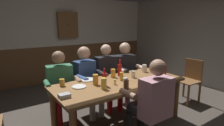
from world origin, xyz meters
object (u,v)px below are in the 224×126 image
object	(u,v)px
plate_1	(79,87)
pint_glass_3	(144,68)
bottle_1	(120,69)
person_2	(108,74)
dining_table	(120,87)
pint_glass_6	(121,76)
person_1	(87,77)
wall_dart_cabinet	(68,25)
pint_glass_2	(113,73)
person_3	(126,69)
pint_glass_5	(126,86)
pint_glass_1	(126,83)
person_4	(152,100)
bottle_2	(104,79)
bottle_3	(165,70)
condiment_caddy	(64,96)
pint_glass_7	(133,74)
pint_glass_8	(96,80)
bottle_0	(160,68)
person_0	(61,84)
table_candle	(115,82)
chair_empty_near_left	(189,79)
plate_0	(87,80)

from	to	relation	value
plate_1	pint_glass_3	size ratio (longest dim) A/B	1.49
bottle_1	person_2	bearing A→B (deg)	86.77
dining_table	pint_glass_6	bearing A→B (deg)	32.49
person_1	wall_dart_cabinet	bearing A→B (deg)	-110.07
pint_glass_2	person_3	bearing A→B (deg)	34.34
pint_glass_5	plate_1	bearing A→B (deg)	130.78
pint_glass_1	wall_dart_cabinet	size ratio (longest dim) A/B	0.20
person_4	bottle_2	world-z (taller)	person_4
bottle_3	pint_glass_1	bearing A→B (deg)	-172.24
person_2	pint_glass_3	xyz separation A→B (m)	(0.51, -0.46, 0.12)
person_4	condiment_caddy	distance (m)	1.09
plate_1	pint_glass_1	size ratio (longest dim) A/B	1.44
pint_glass_7	pint_glass_8	size ratio (longest dim) A/B	0.72
bottle_0	bottle_3	xyz separation A→B (m)	(-0.01, -0.12, -0.01)
pint_glass_1	pint_glass_3	world-z (taller)	pint_glass_1
person_1	plate_1	xyz separation A→B (m)	(-0.40, -0.54, 0.06)
person_0	table_candle	bearing A→B (deg)	135.35
pint_glass_3	plate_1	bearing A→B (deg)	-176.25
bottle_2	pint_glass_5	bearing A→B (deg)	-72.15
person_2	bottle_3	xyz separation A→B (m)	(0.68, -0.80, 0.14)
person_4	bottle_0	xyz separation A→B (m)	(0.91, 0.67, 0.16)
bottle_1	pint_glass_6	world-z (taller)	bottle_1
person_2	pint_glass_2	size ratio (longest dim) A/B	8.62
person_1	pint_glass_2	size ratio (longest dim) A/B	8.56
bottle_3	pint_glass_8	size ratio (longest dim) A/B	1.47
person_1	bottle_1	distance (m)	0.61
person_2	chair_empty_near_left	xyz separation A→B (m)	(1.57, -0.72, -0.20)
bottle_1	bottle_3	xyz separation A→B (m)	(0.70, -0.39, -0.03)
person_4	bottle_2	size ratio (longest dim) A/B	4.61
bottle_1	pint_glass_1	world-z (taller)	bottle_1
plate_0	bottle_2	world-z (taller)	bottle_2
person_1	plate_0	world-z (taller)	person_1
person_2	pint_glass_6	bearing A→B (deg)	80.38
dining_table	pint_glass_1	bearing A→B (deg)	-109.68
bottle_3	pint_glass_3	size ratio (longest dim) A/B	1.68
bottle_3	condiment_caddy	bearing A→B (deg)	179.95
pint_glass_7	wall_dart_cabinet	bearing A→B (deg)	90.14
person_4	person_1	bearing A→B (deg)	99.30
bottle_1	pint_glass_6	bearing A→B (deg)	-120.61
person_4	bottle_1	size ratio (longest dim) A/B	4.14
dining_table	plate_0	size ratio (longest dim) A/B	8.07
plate_0	pint_glass_8	world-z (taller)	pint_glass_8
person_1	person_2	distance (m)	0.45
person_3	wall_dart_cabinet	xyz separation A→B (m)	(-0.37, 2.13, 0.88)
condiment_caddy	pint_glass_7	world-z (taller)	pint_glass_7
table_candle	bottle_3	bearing A→B (deg)	-3.15
pint_glass_1	wall_dart_cabinet	xyz separation A→B (m)	(0.41, 3.07, 0.76)
pint_glass_7	bottle_0	bearing A→B (deg)	-5.38
pint_glass_3	wall_dart_cabinet	world-z (taller)	wall_dart_cabinet
table_candle	pint_glass_7	bearing A→B (deg)	14.79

